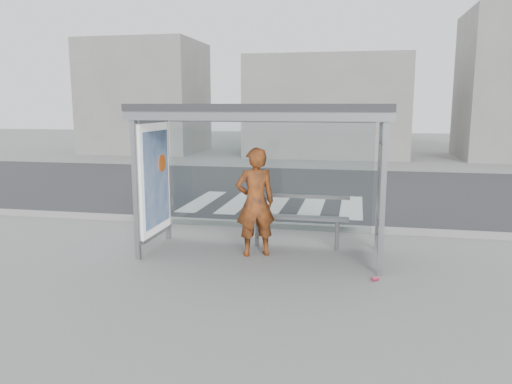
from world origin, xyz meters
TOP-DOWN VIEW (x-y plane):
  - ground at (0.00, 0.00)m, footprint 80.00×80.00m
  - road at (0.00, 7.00)m, footprint 30.00×10.00m
  - curb at (0.00, 1.95)m, footprint 30.00×0.18m
  - crosswalk at (-0.50, 4.50)m, footprint 4.55×3.00m
  - bus_shelter at (-0.37, 0.06)m, footprint 4.25×1.65m
  - building_left at (-10.00, 18.00)m, footprint 6.00×5.00m
  - building_center at (0.00, 18.00)m, footprint 8.00×5.00m
  - person at (-0.10, -0.04)m, footprint 0.81×0.69m
  - bench at (0.55, 0.55)m, footprint 1.89×0.27m
  - soda_can at (1.92, -0.97)m, footprint 0.13×0.12m

SIDE VIEW (x-z plane):
  - ground at x=0.00m, z-range 0.00..0.00m
  - crosswalk at x=-0.50m, z-range 0.00..0.00m
  - road at x=0.00m, z-range 0.00..0.01m
  - soda_can at x=1.92m, z-range 0.00..0.06m
  - curb at x=0.00m, z-range 0.00..0.12m
  - bench at x=0.55m, z-range 0.09..1.06m
  - person at x=-0.10m, z-range 0.00..1.89m
  - bus_shelter at x=-0.37m, z-range 0.67..3.29m
  - building_center at x=0.00m, z-range 0.00..5.00m
  - building_left at x=-10.00m, z-range 0.00..6.00m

